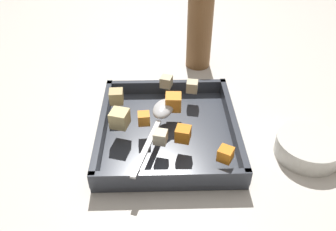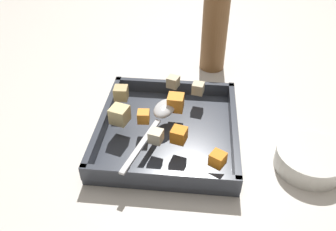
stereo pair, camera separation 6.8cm
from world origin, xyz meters
The scene contains 14 objects.
ground_plane centered at (0.00, 0.00, 0.00)m, with size 4.00×4.00×0.00m, color beige.
baking_dish centered at (0.00, 0.01, 0.01)m, with size 0.30×0.28×0.05m.
carrot_chunk_under_handle centered at (-0.06, -0.01, 0.06)m, with size 0.03×0.03×0.03m, color orange.
carrot_chunk_front_center centered at (0.03, 0.00, 0.06)m, with size 0.03×0.03×0.03m, color orange.
carrot_chunk_rim_edge centered at (-0.01, 0.06, 0.06)m, with size 0.02×0.02×0.02m, color orange.
carrot_chunk_far_left centered at (-0.12, -0.08, 0.06)m, with size 0.02×0.02×0.02m, color orange.
potato_chunk_corner_ne centered at (0.12, 0.01, 0.06)m, with size 0.02×0.02×0.02m, color beige.
potato_chunk_back_center centered at (-0.07, 0.03, 0.06)m, with size 0.02×0.02×0.02m, color beige.
potato_chunk_mid_right centered at (-0.02, 0.11, 0.06)m, with size 0.03×0.03×0.03m, color #E0CC89.
potato_chunk_near_right centered at (0.06, 0.12, 0.06)m, with size 0.03×0.03×0.03m, color tan.
potato_chunk_heap_top centered at (0.10, -0.04, 0.06)m, with size 0.02×0.02×0.02m, color beige.
serving_spoon centered at (0.01, 0.03, 0.05)m, with size 0.22×0.09×0.02m.
pepper_mill centered at (0.30, -0.08, 0.10)m, with size 0.07×0.07×0.23m.
small_prep_bowl centered at (-0.06, -0.26, 0.02)m, with size 0.12×0.12×0.04m, color silver.
Camera 2 is at (-0.54, -0.04, 0.48)m, focal length 36.90 mm.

